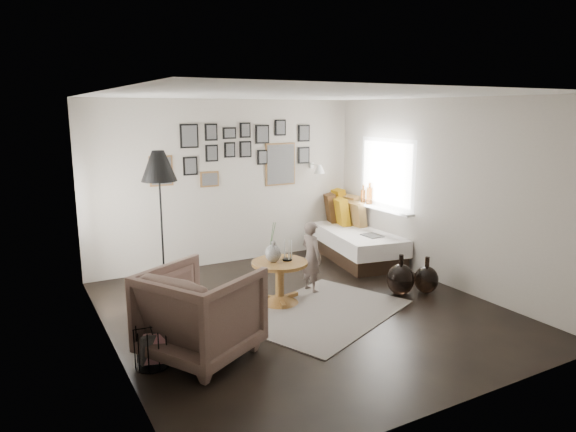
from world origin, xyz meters
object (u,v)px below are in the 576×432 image
armchair (201,313)px  floor_lamp (159,172)px  demijohn_large (400,279)px  demijohn_small (426,279)px  child (311,257)px  pedestal_table (280,284)px  vase (273,250)px  daybed (350,236)px  magazine_basket (152,347)px

armchair → floor_lamp: bearing=-33.5°
demijohn_large → demijohn_small: 0.37m
child → armchair: bearing=111.0°
pedestal_table → vase: (-0.08, 0.02, 0.46)m
daybed → magazine_basket: (-3.93, -2.22, -0.14)m
daybed → magazine_basket: size_ratio=5.78×
demijohn_small → magazine_basket: bearing=-176.5°
armchair → child: (1.95, 1.08, 0.03)m
daybed → magazine_basket: 4.52m
armchair → child: bearing=-90.3°
pedestal_table → demijohn_large: size_ratio=1.28×
demijohn_small → pedestal_table: bearing=162.0°
floor_lamp → magazine_basket: bearing=-109.4°
pedestal_table → vase: vase is taller
pedestal_table → demijohn_large: bearing=-17.7°
magazine_basket → demijohn_large: demijohn_large is taller
demijohn_large → pedestal_table: bearing=162.3°
pedestal_table → floor_lamp: floor_lamp is taller
daybed → demijohn_small: daybed is taller
magazine_basket → child: (2.44, 1.05, 0.29)m
pedestal_table → armchair: armchair is taller
daybed → armchair: size_ratio=2.27×
vase → demijohn_large: bearing=-17.6°
vase → demijohn_large: vase is taller
armchair → demijohn_small: armchair is taller
demijohn_large → vase: bearing=162.4°
vase → floor_lamp: 1.75m
magazine_basket → demijohn_large: 3.43m
daybed → floor_lamp: 3.59m
magazine_basket → child: child is taller
pedestal_table → demijohn_small: (1.91, -0.62, -0.07)m
pedestal_table → magazine_basket: 2.04m
demijohn_large → daybed: bearing=74.5°
floor_lamp → child: size_ratio=1.99×
daybed → floor_lamp: floor_lamp is taller
floor_lamp → demijohn_large: bearing=-27.4°
armchair → demijohn_large: bearing=-111.8°
daybed → floor_lamp: (-3.30, -0.43, 1.33)m
pedestal_table → armchair: bearing=-147.0°
daybed → child: daybed is taller
pedestal_table → floor_lamp: size_ratio=0.37×
demijohn_large → child: size_ratio=0.57×
daybed → floor_lamp: bearing=-162.6°
floor_lamp → demijohn_small: 3.80m
floor_lamp → magazine_basket: (-0.63, -1.79, -1.47)m
pedestal_table → child: bearing=18.3°
magazine_basket → child: 2.67m
floor_lamp → demijohn_large: 3.46m
demijohn_large → child: (-0.97, 0.70, 0.27)m
pedestal_table → child: size_ratio=0.73×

